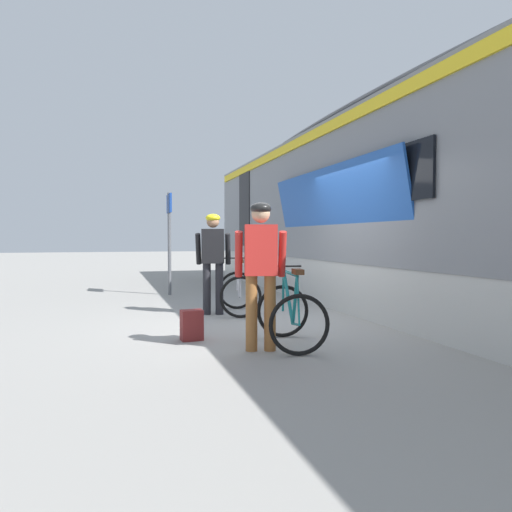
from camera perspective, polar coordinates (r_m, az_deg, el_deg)
name	(u,v)px	position (r m, az deg, el deg)	size (l,w,h in m)	color
ground_plane	(281,321)	(7.73, 3.02, -7.82)	(80.00, 80.00, 0.00)	gray
train_car	(409,205)	(9.50, 18.03, 5.85)	(3.20, 17.78, 3.88)	slate
cyclist_near_in_dark	(213,254)	(8.28, -5.21, 0.19)	(0.66, 0.42, 1.76)	#232328
cyclist_far_in_red	(261,262)	(5.59, 0.58, -0.77)	(0.65, 0.40, 1.76)	#935B2D
bicycle_near_silver	(239,291)	(8.43, -2.09, -4.22)	(0.91, 1.19, 0.99)	black
bicycle_far_teal	(291,314)	(5.92, 4.19, -6.96)	(0.88, 1.18, 0.99)	black
backpack_on_platform	(192,325)	(6.31, -7.76, -8.26)	(0.28, 0.18, 0.40)	maroon
platform_sign_post	(169,226)	(11.27, -10.42, 3.58)	(0.08, 0.70, 2.40)	#595B60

